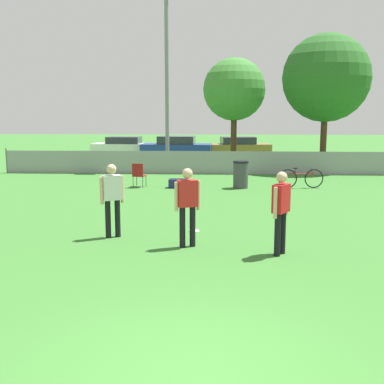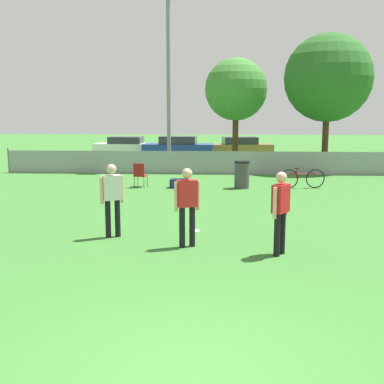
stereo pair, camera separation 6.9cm
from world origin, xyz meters
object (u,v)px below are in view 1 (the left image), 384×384
object	(u,v)px
tree_near_pole	(234,90)
parked_car_white	(124,146)
gear_bag_sideline	(178,183)
tree_far_right	(326,78)
light_pole	(167,63)
player_defender_red	(187,201)
player_receiver_white	(112,195)
bicycle_sideline	(301,178)
parked_car_blue	(176,147)
folding_chair_sideline	(139,174)
trash_bin	(241,174)
parked_car_tan	(238,147)
frisbee_disc	(194,231)
player_thrower_red	(281,207)

from	to	relation	value
tree_near_pole	parked_car_white	world-z (taller)	tree_near_pole
gear_bag_sideline	tree_far_right	bearing A→B (deg)	42.32
light_pole	tree_far_right	xyz separation A→B (m)	(7.99, 0.37, -0.75)
tree_far_right	parked_car_white	xyz separation A→B (m)	(-11.84, 8.03, -4.00)
tree_near_pole	player_defender_red	xyz separation A→B (m)	(-1.58, -16.04, -3.11)
player_receiver_white	bicycle_sideline	xyz separation A→B (m)	(5.77, 7.82, -0.64)
light_pole	parked_car_blue	xyz separation A→B (m)	(-0.10, 6.90, -4.69)
tree_near_pole	folding_chair_sideline	bearing A→B (deg)	-117.90
parked_car_white	light_pole	bearing A→B (deg)	-62.29
player_defender_red	player_receiver_white	size ratio (longest dim) A/B	1.00
bicycle_sideline	trash_bin	xyz separation A→B (m)	(-2.36, -0.10, 0.15)
tree_far_right	player_receiver_white	world-z (taller)	tree_far_right
folding_chair_sideline	parked_car_tan	xyz separation A→B (m)	(4.53, 13.87, 0.10)
player_defender_red	bicycle_sideline	distance (m)	9.45
folding_chair_sideline	parked_car_tan	bearing A→B (deg)	-97.41
folding_chair_sideline	parked_car_blue	world-z (taller)	parked_car_blue
bicycle_sideline	trash_bin	world-z (taller)	trash_bin
tree_near_pole	gear_bag_sideline	size ratio (longest dim) A/B	7.66
light_pole	bicycle_sideline	distance (m)	9.63
frisbee_disc	bicycle_sideline	xyz separation A→B (m)	(3.86, 7.16, 0.37)
light_pole	parked_car_blue	world-z (taller)	light_pole
tree_near_pole	tree_far_right	xyz separation A→B (m)	(4.54, -1.29, 0.50)
player_thrower_red	frisbee_disc	size ratio (longest dim) A/B	6.64
tree_near_pole	player_defender_red	distance (m)	16.41
gear_bag_sideline	parked_car_white	xyz separation A→B (m)	(-4.88, 14.37, 0.46)
light_pole	player_receiver_white	xyz separation A→B (m)	(0.06, -13.65, -4.36)
player_thrower_red	parked_car_white	bearing A→B (deg)	52.41
player_receiver_white	parked_car_white	distance (m)	22.39
trash_bin	parked_car_white	xyz separation A→B (m)	(-7.32, 14.32, 0.09)
player_thrower_red	parked_car_white	size ratio (longest dim) A/B	0.40
folding_chair_sideline	parked_car_tan	world-z (taller)	parked_car_tan
tree_near_pole	parked_car_tan	size ratio (longest dim) A/B	1.29
player_receiver_white	player_thrower_red	bearing A→B (deg)	-46.35
player_thrower_red	parked_car_tan	world-z (taller)	player_thrower_red
tree_far_right	player_receiver_white	size ratio (longest dim) A/B	3.92
tree_near_pole	trash_bin	distance (m)	8.39
tree_far_right	parked_car_tan	xyz separation A→B (m)	(-4.02, 7.60, -3.99)
frisbee_disc	tree_near_pole	bearing A→B (deg)	84.20
player_thrower_red	trash_bin	size ratio (longest dim) A/B	1.63
folding_chair_sideline	gear_bag_sideline	distance (m)	1.63
player_thrower_red	gear_bag_sideline	world-z (taller)	player_thrower_red
trash_bin	parked_car_blue	xyz separation A→B (m)	(-3.56, 12.83, 0.15)
player_defender_red	folding_chair_sideline	xyz separation A→B (m)	(-2.43, 8.47, -0.49)
frisbee_disc	parked_car_blue	world-z (taller)	parked_car_blue
parked_car_white	parked_car_blue	bearing A→B (deg)	-18.63
folding_chair_sideline	parked_car_white	distance (m)	14.68
player_receiver_white	trash_bin	xyz separation A→B (m)	(3.41, 7.72, -0.48)
folding_chair_sideline	bicycle_sideline	world-z (taller)	folding_chair_sideline
tree_far_right	player_defender_red	distance (m)	16.37
light_pole	folding_chair_sideline	size ratio (longest dim) A/B	9.66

